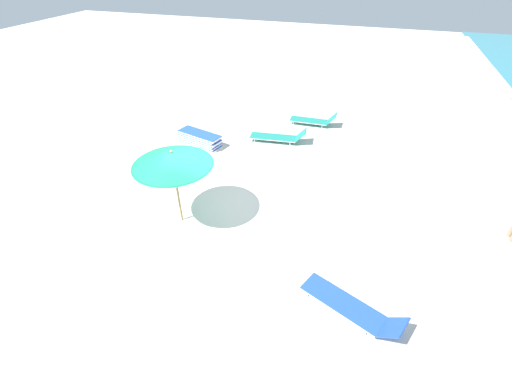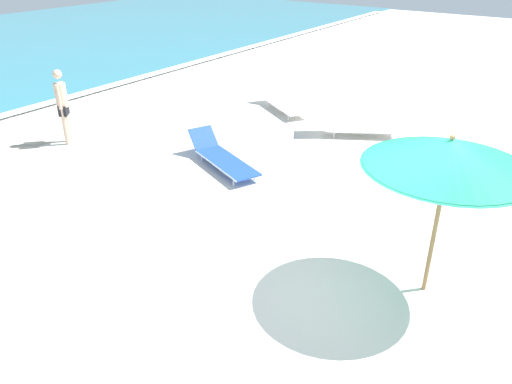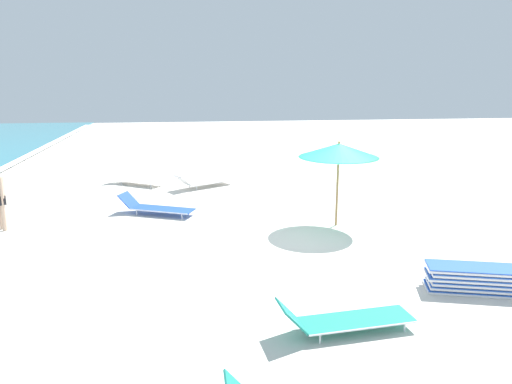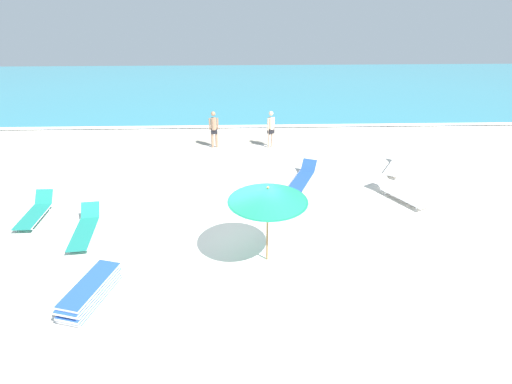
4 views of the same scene
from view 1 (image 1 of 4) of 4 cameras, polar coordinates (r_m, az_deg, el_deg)
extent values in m
cube|color=silver|center=(10.54, -4.90, -3.09)|extent=(60.00, 60.00, 0.16)
cube|color=#AFA492|center=(15.76, 26.11, 7.73)|extent=(2.72, 1.29, 0.00)
cylinder|color=#9E7547|center=(9.65, -12.94, 0.14)|extent=(0.06, 0.06, 2.07)
cone|color=#1E936B|center=(9.10, -13.81, 5.42)|extent=(2.13, 2.13, 0.37)
cylinder|color=#166E50|center=(9.18, -13.66, 4.49)|extent=(2.07, 2.07, 0.01)
sphere|color=#9E7547|center=(8.99, -14.00, 6.59)|extent=(0.07, 0.07, 0.07)
cube|color=blue|center=(14.06, -9.28, 8.08)|extent=(1.06, 1.89, 0.03)
cube|color=silver|center=(14.07, -9.27, 7.98)|extent=(1.08, 1.93, 0.04)
cube|color=blue|center=(14.04, -9.44, 8.43)|extent=(1.06, 1.89, 0.03)
cube|color=silver|center=(14.06, -9.43, 8.32)|extent=(1.08, 1.93, 0.04)
cube|color=blue|center=(14.02, -9.55, 8.76)|extent=(1.06, 1.89, 0.03)
cube|color=silver|center=(14.03, -9.54, 8.65)|extent=(1.08, 1.93, 0.04)
cube|color=blue|center=(13.94, -9.37, 9.00)|extent=(1.06, 1.89, 0.03)
cube|color=silver|center=(13.95, -9.36, 8.89)|extent=(1.08, 1.93, 0.04)
cube|color=blue|center=(13.94, -9.62, 9.38)|extent=(1.06, 1.89, 0.03)
cube|color=silver|center=(13.96, -9.61, 9.27)|extent=(1.08, 1.93, 0.04)
cube|color=blue|center=(13.86, -9.41, 9.62)|extent=(1.06, 1.89, 0.03)
cube|color=silver|center=(13.87, -9.40, 9.51)|extent=(1.08, 1.93, 0.04)
cube|color=#1E8475|center=(15.68, 8.77, 11.70)|extent=(0.63, 1.64, 0.03)
cylinder|color=silver|center=(15.95, 8.95, 12.12)|extent=(0.06, 1.63, 0.03)
cylinder|color=silver|center=(15.41, 8.58, 11.26)|extent=(0.06, 1.63, 0.03)
cube|color=#1E8475|center=(15.51, 12.51, 11.83)|extent=(0.58, 0.39, 0.44)
cylinder|color=silver|center=(16.04, 6.61, 12.08)|extent=(0.03, 0.03, 0.16)
cylinder|color=silver|center=(15.58, 6.24, 11.35)|extent=(0.03, 0.03, 0.16)
cylinder|color=silver|center=(15.89, 11.18, 11.40)|extent=(0.03, 0.03, 0.16)
cylinder|color=silver|center=(15.43, 10.93, 10.65)|extent=(0.03, 0.03, 0.16)
cube|color=blue|center=(8.11, 14.08, -17.38)|extent=(1.28, 1.93, 0.03)
cylinder|color=silver|center=(8.29, 15.14, -16.03)|extent=(0.76, 1.71, 0.03)
cylinder|color=silver|center=(7.94, 12.97, -18.78)|extent=(0.76, 1.71, 0.03)
cube|color=blue|center=(7.81, 21.85, -20.22)|extent=(0.69, 0.61, 0.41)
cylinder|color=silver|center=(8.51, 10.54, -14.35)|extent=(0.03, 0.03, 0.16)
cylinder|color=silver|center=(8.22, 8.57, -16.51)|extent=(0.03, 0.03, 0.16)
cylinder|color=silver|center=(8.23, 19.46, -18.89)|extent=(0.03, 0.03, 0.16)
cylinder|color=silver|center=(7.93, 17.82, -21.39)|extent=(0.03, 0.03, 0.16)
cube|color=#1E8475|center=(14.08, 2.86, 9.13)|extent=(0.81, 1.92, 0.03)
cylinder|color=silver|center=(14.34, 3.04, 9.66)|extent=(0.25, 1.85, 0.03)
cylinder|color=silver|center=(13.81, 2.67, 8.57)|extent=(0.25, 1.85, 0.03)
cube|color=#1E8475|center=(13.89, 7.50, 9.41)|extent=(0.62, 0.46, 0.43)
cylinder|color=silver|center=(14.45, 0.12, 9.50)|extent=(0.03, 0.03, 0.16)
cylinder|color=silver|center=(14.00, -0.28, 8.58)|extent=(0.03, 0.03, 0.16)
cylinder|color=silver|center=(14.28, 5.92, 8.95)|extent=(0.03, 0.03, 0.16)
cylinder|color=silver|center=(13.83, 5.69, 8.01)|extent=(0.03, 0.03, 0.16)
camera|label=2|loc=(13.96, -7.27, 27.13)|focal=35.00mm
camera|label=3|loc=(19.43, 17.73, 27.46)|focal=35.00mm
camera|label=4|loc=(15.34, -51.09, 26.07)|focal=28.00mm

